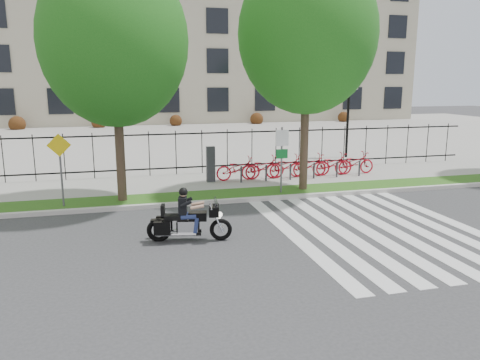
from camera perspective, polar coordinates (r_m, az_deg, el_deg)
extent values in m
plane|color=#323335|center=(12.92, -2.55, -7.66)|extent=(120.00, 120.00, 0.00)
cube|color=beige|center=(16.75, -5.54, -2.83)|extent=(60.00, 0.20, 0.15)
cube|color=#214E13|center=(17.56, -5.99, -2.14)|extent=(60.00, 1.50, 0.15)
cube|color=#97958E|center=(19.97, -7.10, -0.45)|extent=(60.00, 3.50, 0.15)
cube|color=#97958E|center=(37.23, -10.79, 5.14)|extent=(80.00, 34.00, 0.10)
cube|color=#AAA289|center=(57.23, -12.74, 17.36)|extent=(60.00, 20.00, 20.00)
cylinder|color=black|center=(27.09, 12.97, 6.72)|extent=(0.14, 0.14, 4.00)
cylinder|color=black|center=(26.99, 13.16, 10.73)|extent=(0.06, 0.70, 0.70)
sphere|color=white|center=(26.83, 12.50, 10.97)|extent=(0.36, 0.36, 0.36)
sphere|color=white|center=(27.16, 13.84, 10.92)|extent=(0.36, 0.36, 0.36)
cylinder|color=#33271C|center=(16.99, -14.45, 4.18)|extent=(0.32, 0.32, 3.99)
ellipsoid|color=#175D15|center=(16.90, -15.09, 16.01)|extent=(5.01, 5.01, 5.76)
cylinder|color=#33271C|center=(18.36, 7.86, 5.57)|extent=(0.32, 0.32, 4.35)
ellipsoid|color=#175D15|center=(18.33, 8.21, 17.22)|extent=(5.17, 5.17, 5.95)
cube|color=#2D2D33|center=(19.76, -3.59, 1.93)|extent=(0.35, 0.25, 1.50)
imported|color=red|center=(20.07, -0.22, 1.40)|extent=(1.93, 0.67, 1.01)
cylinder|color=#2D2D33|center=(19.62, 0.15, 0.69)|extent=(0.08, 0.08, 0.70)
imported|color=red|center=(20.37, 2.78, 1.54)|extent=(1.93, 0.67, 1.01)
cylinder|color=#2D2D33|center=(19.93, 3.20, 0.85)|extent=(0.08, 0.08, 0.70)
imported|color=red|center=(20.72, 5.68, 1.68)|extent=(1.93, 0.67, 1.01)
cylinder|color=#2D2D33|center=(20.29, 6.16, 1.00)|extent=(0.08, 0.08, 0.70)
imported|color=red|center=(21.13, 8.48, 1.80)|extent=(1.93, 0.67, 1.01)
cylinder|color=#2D2D33|center=(20.70, 9.01, 1.14)|extent=(0.08, 0.08, 0.70)
imported|color=red|center=(21.58, 11.17, 1.92)|extent=(1.93, 0.67, 1.01)
cylinder|color=#2D2D33|center=(21.17, 11.74, 1.27)|extent=(0.08, 0.08, 0.70)
imported|color=red|center=(22.08, 13.74, 2.03)|extent=(1.93, 0.67, 1.01)
cylinder|color=#2D2D33|center=(21.68, 14.34, 1.40)|extent=(0.08, 0.08, 0.70)
cylinder|color=#59595B|center=(17.79, 5.08, 2.42)|extent=(0.07, 0.07, 2.50)
cube|color=white|center=(17.63, 5.17, 5.12)|extent=(0.50, 0.03, 0.60)
cube|color=#0C6626|center=(17.71, 5.14, 3.20)|extent=(0.45, 0.03, 0.35)
cylinder|color=#59595B|center=(16.87, -20.97, 0.97)|extent=(0.07, 0.07, 2.40)
cube|color=yellow|center=(16.70, -21.21, 3.98)|extent=(0.78, 0.03, 0.78)
torus|color=black|center=(13.03, -2.35, -6.06)|extent=(0.63, 0.25, 0.62)
torus|color=black|center=(13.14, -9.89, -6.08)|extent=(0.67, 0.27, 0.66)
cube|color=black|center=(12.87, -3.18, -3.73)|extent=(0.37, 0.54, 0.27)
cube|color=#26262B|center=(12.82, -2.91, -2.84)|extent=(0.23, 0.47, 0.27)
cube|color=silver|center=(13.03, -6.35, -5.67)|extent=(0.59, 0.41, 0.36)
cube|color=black|center=(12.93, -5.18, -4.40)|extent=(0.55, 0.40, 0.23)
cube|color=black|center=(12.97, -7.77, -4.49)|extent=(0.69, 0.45, 0.13)
cube|color=black|center=(12.95, -9.39, -3.65)|extent=(0.15, 0.32, 0.31)
cube|color=black|center=(12.82, -9.46, -5.84)|extent=(0.47, 0.24, 0.36)
cube|color=black|center=(13.33, -9.20, -5.13)|extent=(0.47, 0.24, 0.36)
cube|color=black|center=(12.87, -7.01, -3.10)|extent=(0.29, 0.40, 0.47)
sphere|color=tan|center=(12.78, -6.93, -1.62)|extent=(0.21, 0.21, 0.21)
sphere|color=black|center=(12.77, -6.93, -1.46)|extent=(0.24, 0.24, 0.24)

